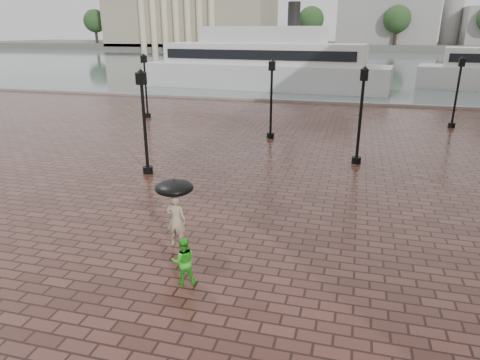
# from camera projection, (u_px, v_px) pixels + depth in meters

# --- Properties ---
(ground) EXTENTS (300.00, 300.00, 0.00)m
(ground) POSITION_uv_depth(u_px,v_px,m) (194.00, 348.00, 8.58)
(ground) COLOR #3A1F1A
(ground) RESTS_ON ground
(harbour_water) EXTENTS (240.00, 240.00, 0.00)m
(harbour_water) POSITION_uv_depth(u_px,v_px,m) (346.00, 61.00, 92.48)
(harbour_water) COLOR #4D595D
(harbour_water) RESTS_ON ground
(quay_edge) EXTENTS (80.00, 0.60, 0.30)m
(quay_edge) POSITION_uv_depth(u_px,v_px,m) (323.00, 103.00, 37.76)
(quay_edge) COLOR slate
(quay_edge) RESTS_ON ground
(far_shore) EXTENTS (300.00, 60.00, 2.00)m
(far_shore) POSITION_uv_depth(u_px,v_px,m) (352.00, 46.00, 154.17)
(far_shore) COLOR #4C4C47
(far_shore) RESTS_ON ground
(museum) EXTENTS (57.00, 32.50, 26.00)m
(museum) POSITION_uv_depth(u_px,v_px,m) (193.00, 7.00, 149.33)
(museum) COLOR gray
(museum) RESTS_ON ground
(far_trees) EXTENTS (188.00, 8.00, 13.50)m
(far_trees) POSITION_uv_depth(u_px,v_px,m) (353.00, 19.00, 131.33)
(far_trees) COLOR #2D2119
(far_trees) RESTS_ON ground
(street_lamps) EXTENTS (21.44, 14.44, 4.40)m
(street_lamps) POSITION_uv_depth(u_px,v_px,m) (277.00, 100.00, 24.25)
(street_lamps) COLOR black
(street_lamps) RESTS_ON ground
(adult_pedestrian) EXTENTS (0.60, 0.41, 1.61)m
(adult_pedestrian) POSITION_uv_depth(u_px,v_px,m) (176.00, 220.00, 12.44)
(adult_pedestrian) COLOR tan
(adult_pedestrian) RESTS_ON ground
(child_pedestrian) EXTENTS (0.75, 0.67, 1.25)m
(child_pedestrian) POSITION_uv_depth(u_px,v_px,m) (184.00, 261.00, 10.59)
(child_pedestrian) COLOR green
(child_pedestrian) RESTS_ON ground
(ferry_near) EXTENTS (27.63, 9.20, 8.89)m
(ferry_near) POSITION_uv_depth(u_px,v_px,m) (263.00, 63.00, 47.11)
(ferry_near) COLOR silver
(ferry_near) RESTS_ON ground
(umbrella) EXTENTS (1.10, 1.10, 1.12)m
(umbrella) POSITION_uv_depth(u_px,v_px,m) (174.00, 188.00, 12.11)
(umbrella) COLOR black
(umbrella) RESTS_ON ground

